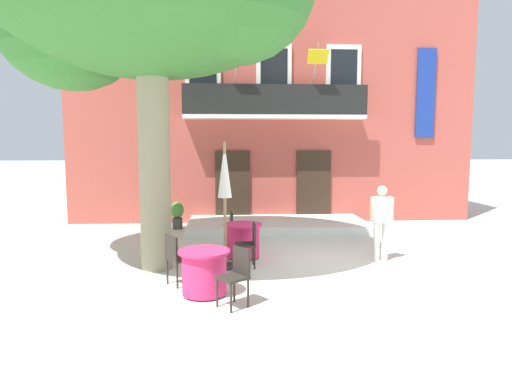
% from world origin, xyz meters
% --- Properties ---
extents(ground_plane, '(120.00, 120.00, 0.00)m').
position_xyz_m(ground_plane, '(0.00, 0.00, 0.00)').
color(ground_plane, silver).
extents(building_facade, '(13.00, 5.09, 7.50)m').
position_xyz_m(building_facade, '(-0.58, 6.99, 3.75)').
color(building_facade, '#B24C42').
rests_on(building_facade, ground).
extents(entrance_step_platform, '(5.23, 2.35, 0.25)m').
position_xyz_m(entrance_step_platform, '(-0.58, 3.82, 0.12)').
color(entrance_step_platform, silver).
rests_on(entrance_step_platform, ground).
extents(cafe_table_near_tree, '(0.86, 0.86, 0.76)m').
position_xyz_m(cafe_table_near_tree, '(-2.42, -1.80, 0.39)').
color(cafe_table_near_tree, '#E52D66').
rests_on(cafe_table_near_tree, ground).
extents(cafe_chair_near_tree_0, '(0.56, 0.56, 0.91)m').
position_xyz_m(cafe_chair_near_tree_0, '(-2.94, -1.26, 0.53)').
color(cafe_chair_near_tree_0, '#2D2823').
rests_on(cafe_chair_near_tree_0, ground).
extents(cafe_chair_near_tree_1, '(0.56, 0.56, 0.91)m').
position_xyz_m(cafe_chair_near_tree_1, '(-1.90, -2.34, 0.53)').
color(cafe_chair_near_tree_1, '#2D2823').
rests_on(cafe_chair_near_tree_1, ground).
extents(cafe_table_middle, '(0.86, 0.86, 0.76)m').
position_xyz_m(cafe_table_middle, '(-1.70, 0.57, 0.39)').
color(cafe_table_middle, '#E52D66').
rests_on(cafe_table_middle, ground).
extents(cafe_chair_middle_0, '(0.42, 0.42, 0.91)m').
position_xyz_m(cafe_chair_middle_0, '(-1.60, -0.18, 0.53)').
color(cafe_chair_middle_0, '#2D2823').
rests_on(cafe_chair_middle_0, ground).
extents(cafe_chair_middle_1, '(0.43, 0.43, 0.91)m').
position_xyz_m(cafe_chair_middle_1, '(-1.85, 1.31, 0.53)').
color(cafe_chair_middle_1, '#2D2823').
rests_on(cafe_chair_middle_1, ground).
extents(cafe_umbrella, '(0.44, 0.44, 2.55)m').
position_xyz_m(cafe_umbrella, '(-2.09, -0.23, 1.67)').
color(cafe_umbrella, '#997A56').
rests_on(cafe_umbrella, ground).
extents(ground_planter_left, '(0.40, 0.40, 0.81)m').
position_xyz_m(ground_planter_left, '(-3.54, 4.05, 0.45)').
color(ground_planter_left, '#47423D').
rests_on(ground_planter_left, ground).
extents(pedestrian_near_entrance, '(0.53, 0.35, 1.63)m').
position_xyz_m(pedestrian_near_entrance, '(1.25, 0.14, 0.92)').
color(pedestrian_near_entrance, silver).
rests_on(pedestrian_near_entrance, ground).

